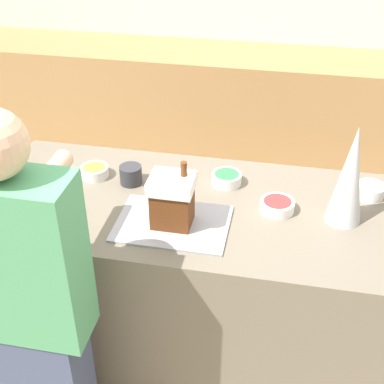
{
  "coord_description": "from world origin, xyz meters",
  "views": [
    {
      "loc": [
        0.31,
        -1.8,
        2.19
      ],
      "look_at": [
        -0.05,
        0.0,
        0.99
      ],
      "focal_mm": 50.0,
      "sensor_mm": 36.0,
      "label": 1
    }
  ],
  "objects_px": {
    "candy_bowl_near_tray_left": "(95,171)",
    "cookbook": "(47,180)",
    "baking_tray": "(173,223)",
    "person": "(32,315)",
    "candy_bowl_far_left": "(277,205)",
    "mug": "(131,175)",
    "candy_bowl_far_right": "(370,190)",
    "candy_bowl_behind_tray": "(227,178)",
    "decorative_tree": "(350,175)",
    "gingerbread_house": "(172,199)"
  },
  "relations": [
    {
      "from": "decorative_tree",
      "to": "candy_bowl_behind_tray",
      "type": "relative_size",
      "value": 3.1
    },
    {
      "from": "baking_tray",
      "to": "candy_bowl_near_tray_left",
      "type": "xyz_separation_m",
      "value": [
        -0.43,
        0.28,
        0.02
      ]
    },
    {
      "from": "baking_tray",
      "to": "candy_bowl_far_right",
      "type": "xyz_separation_m",
      "value": [
        0.78,
        0.36,
        0.03
      ]
    },
    {
      "from": "decorative_tree",
      "to": "candy_bowl_far_right",
      "type": "distance_m",
      "value": 0.29
    },
    {
      "from": "cookbook",
      "to": "candy_bowl_behind_tray",
      "type": "bearing_deg",
      "value": 10.71
    },
    {
      "from": "gingerbread_house",
      "to": "decorative_tree",
      "type": "relative_size",
      "value": 0.65
    },
    {
      "from": "candy_bowl_far_right",
      "to": "cookbook",
      "type": "bearing_deg",
      "value": -173.14
    },
    {
      "from": "candy_bowl_near_tray_left",
      "to": "cookbook",
      "type": "distance_m",
      "value": 0.21
    },
    {
      "from": "gingerbread_house",
      "to": "candy_bowl_behind_tray",
      "type": "height_order",
      "value": "gingerbread_house"
    },
    {
      "from": "decorative_tree",
      "to": "candy_bowl_far_right",
      "type": "xyz_separation_m",
      "value": [
        0.12,
        0.2,
        -0.17
      ]
    },
    {
      "from": "candy_bowl_far_right",
      "to": "cookbook",
      "type": "relative_size",
      "value": 0.5
    },
    {
      "from": "baking_tray",
      "to": "candy_bowl_behind_tray",
      "type": "bearing_deg",
      "value": 64.18
    },
    {
      "from": "decorative_tree",
      "to": "mug",
      "type": "height_order",
      "value": "decorative_tree"
    },
    {
      "from": "candy_bowl_behind_tray",
      "to": "baking_tray",
      "type": "bearing_deg",
      "value": -115.82
    },
    {
      "from": "candy_bowl_far_left",
      "to": "decorative_tree",
      "type": "bearing_deg",
      "value": -2.34
    },
    {
      "from": "candy_bowl_behind_tray",
      "to": "mug",
      "type": "bearing_deg",
      "value": -169.42
    },
    {
      "from": "baking_tray",
      "to": "candy_bowl_far_right",
      "type": "distance_m",
      "value": 0.86
    },
    {
      "from": "decorative_tree",
      "to": "mug",
      "type": "bearing_deg",
      "value": 173.83
    },
    {
      "from": "candy_bowl_behind_tray",
      "to": "mug",
      "type": "xyz_separation_m",
      "value": [
        -0.41,
        -0.08,
        0.01
      ]
    },
    {
      "from": "decorative_tree",
      "to": "candy_bowl_far_right",
      "type": "height_order",
      "value": "decorative_tree"
    },
    {
      "from": "cookbook",
      "to": "candy_bowl_far_left",
      "type": "bearing_deg",
      "value": -0.99
    },
    {
      "from": "mug",
      "to": "baking_tray",
      "type": "bearing_deg",
      "value": -46.57
    },
    {
      "from": "candy_bowl_far_right",
      "to": "candy_bowl_far_left",
      "type": "bearing_deg",
      "value": -154.05
    },
    {
      "from": "baking_tray",
      "to": "cookbook",
      "type": "height_order",
      "value": "cookbook"
    },
    {
      "from": "baking_tray",
      "to": "gingerbread_house",
      "type": "relative_size",
      "value": 1.67
    },
    {
      "from": "gingerbread_house",
      "to": "candy_bowl_behind_tray",
      "type": "bearing_deg",
      "value": 64.21
    },
    {
      "from": "candy_bowl_near_tray_left",
      "to": "candy_bowl_behind_tray",
      "type": "distance_m",
      "value": 0.59
    },
    {
      "from": "candy_bowl_far_right",
      "to": "mug",
      "type": "bearing_deg",
      "value": -174.58
    },
    {
      "from": "baking_tray",
      "to": "person",
      "type": "bearing_deg",
      "value": -130.02
    },
    {
      "from": "candy_bowl_behind_tray",
      "to": "candy_bowl_far_left",
      "type": "bearing_deg",
      "value": -35.35
    },
    {
      "from": "decorative_tree",
      "to": "person",
      "type": "distance_m",
      "value": 1.26
    },
    {
      "from": "gingerbread_house",
      "to": "candy_bowl_near_tray_left",
      "type": "distance_m",
      "value": 0.52
    },
    {
      "from": "gingerbread_house",
      "to": "candy_bowl_behind_tray",
      "type": "relative_size",
      "value": 2.01
    },
    {
      "from": "cookbook",
      "to": "candy_bowl_near_tray_left",
      "type": "bearing_deg",
      "value": 26.04
    },
    {
      "from": "gingerbread_house",
      "to": "mug",
      "type": "distance_m",
      "value": 0.37
    },
    {
      "from": "baking_tray",
      "to": "candy_bowl_near_tray_left",
      "type": "bearing_deg",
      "value": 146.24
    },
    {
      "from": "candy_bowl_far_left",
      "to": "baking_tray",
      "type": "bearing_deg",
      "value": -156.12
    },
    {
      "from": "candy_bowl_behind_tray",
      "to": "candy_bowl_near_tray_left",
      "type": "bearing_deg",
      "value": -174.64
    },
    {
      "from": "gingerbread_house",
      "to": "cookbook",
      "type": "xyz_separation_m",
      "value": [
        -0.61,
        0.19,
        -0.11
      ]
    },
    {
      "from": "decorative_tree",
      "to": "candy_bowl_behind_tray",
      "type": "distance_m",
      "value": 0.55
    },
    {
      "from": "person",
      "to": "candy_bowl_near_tray_left",
      "type": "bearing_deg",
      "value": 92.46
    },
    {
      "from": "baking_tray",
      "to": "decorative_tree",
      "type": "bearing_deg",
      "value": 14.11
    },
    {
      "from": "decorative_tree",
      "to": "cookbook",
      "type": "relative_size",
      "value": 1.71
    },
    {
      "from": "candy_bowl_behind_tray",
      "to": "person",
      "type": "height_order",
      "value": "person"
    },
    {
      "from": "candy_bowl_far_right",
      "to": "cookbook",
      "type": "height_order",
      "value": "candy_bowl_far_right"
    },
    {
      "from": "mug",
      "to": "person",
      "type": "xyz_separation_m",
      "value": [
        -0.14,
        -0.73,
        -0.15
      ]
    },
    {
      "from": "candy_bowl_near_tray_left",
      "to": "candy_bowl_far_right",
      "type": "distance_m",
      "value": 1.2
    },
    {
      "from": "candy_bowl_far_left",
      "to": "candy_bowl_near_tray_left",
      "type": "distance_m",
      "value": 0.83
    },
    {
      "from": "candy_bowl_near_tray_left",
      "to": "candy_bowl_behind_tray",
      "type": "height_order",
      "value": "candy_bowl_behind_tray"
    },
    {
      "from": "candy_bowl_far_right",
      "to": "candy_bowl_behind_tray",
      "type": "relative_size",
      "value": 0.91
    }
  ]
}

